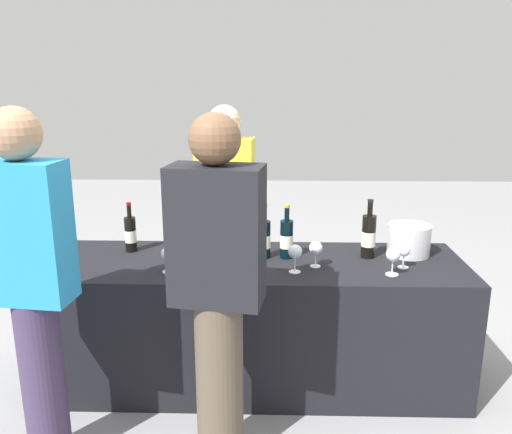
{
  "coord_description": "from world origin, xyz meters",
  "views": [
    {
      "loc": [
        0.07,
        -2.72,
        1.7
      ],
      "look_at": [
        0.0,
        0.0,
        0.97
      ],
      "focal_mm": 36.9,
      "sensor_mm": 36.0,
      "label": 1
    }
  ],
  "objects_px": {
    "wine_bottle_5": "(287,239)",
    "wine_glass_0": "(168,255)",
    "wine_glass_2": "(295,252)",
    "guest_1": "(218,285)",
    "wine_bottle_0": "(131,234)",
    "guest_0": "(31,279)",
    "wine_bottle_4": "(265,239)",
    "ice_bucket": "(409,240)",
    "wine_glass_1": "(248,252)",
    "wine_bottle_2": "(206,230)",
    "wine_glass_4": "(393,256)",
    "wine_bottle_3": "(223,234)",
    "wine_glass_3": "(316,249)",
    "wine_bottle_6": "(369,236)",
    "wine_glass_5": "(404,252)",
    "server_pouring": "(226,215)"
  },
  "relations": [
    {
      "from": "wine_bottle_5",
      "to": "wine_glass_0",
      "type": "bearing_deg",
      "value": -158.62
    },
    {
      "from": "wine_glass_2",
      "to": "guest_1",
      "type": "xyz_separation_m",
      "value": [
        -0.35,
        -0.49,
        0.02
      ]
    },
    {
      "from": "wine_bottle_0",
      "to": "guest_0",
      "type": "xyz_separation_m",
      "value": [
        -0.2,
        -0.84,
        0.06
      ]
    },
    {
      "from": "wine_bottle_4",
      "to": "ice_bucket",
      "type": "distance_m",
      "value": 0.82
    },
    {
      "from": "wine_glass_1",
      "to": "wine_glass_2",
      "type": "xyz_separation_m",
      "value": [
        0.24,
        -0.04,
        0.01
      ]
    },
    {
      "from": "guest_1",
      "to": "wine_bottle_2",
      "type": "bearing_deg",
      "value": 109.06
    },
    {
      "from": "wine_glass_2",
      "to": "wine_glass_4",
      "type": "relative_size",
      "value": 1.03
    },
    {
      "from": "wine_glass_1",
      "to": "guest_0",
      "type": "relative_size",
      "value": 0.08
    },
    {
      "from": "wine_bottle_3",
      "to": "wine_glass_4",
      "type": "bearing_deg",
      "value": -20.01
    },
    {
      "from": "wine_bottle_2",
      "to": "wine_bottle_5",
      "type": "distance_m",
      "value": 0.48
    },
    {
      "from": "wine_bottle_2",
      "to": "wine_glass_3",
      "type": "relative_size",
      "value": 2.4
    },
    {
      "from": "wine_bottle_6",
      "to": "ice_bucket",
      "type": "xyz_separation_m",
      "value": [
        0.24,
        0.05,
        -0.04
      ]
    },
    {
      "from": "wine_bottle_4",
      "to": "wine_bottle_0",
      "type": "bearing_deg",
      "value": 173.3
    },
    {
      "from": "wine_bottle_2",
      "to": "wine_glass_2",
      "type": "distance_m",
      "value": 0.6
    },
    {
      "from": "wine_glass_1",
      "to": "wine_glass_3",
      "type": "xyz_separation_m",
      "value": [
        0.35,
        0.05,
        0.0
      ]
    },
    {
      "from": "guest_0",
      "to": "wine_glass_2",
      "type": "bearing_deg",
      "value": 31.19
    },
    {
      "from": "wine_bottle_5",
      "to": "guest_1",
      "type": "bearing_deg",
      "value": -113.5
    },
    {
      "from": "wine_bottle_3",
      "to": "wine_glass_2",
      "type": "height_order",
      "value": "wine_bottle_3"
    },
    {
      "from": "wine_glass_3",
      "to": "wine_glass_4",
      "type": "relative_size",
      "value": 0.96
    },
    {
      "from": "wine_bottle_0",
      "to": "wine_glass_0",
      "type": "height_order",
      "value": "wine_bottle_0"
    },
    {
      "from": "wine_glass_5",
      "to": "guest_1",
      "type": "relative_size",
      "value": 0.08
    },
    {
      "from": "wine_glass_5",
      "to": "wine_bottle_5",
      "type": "bearing_deg",
      "value": 166.69
    },
    {
      "from": "wine_bottle_6",
      "to": "wine_glass_0",
      "type": "height_order",
      "value": "wine_bottle_6"
    },
    {
      "from": "server_pouring",
      "to": "wine_glass_2",
      "type": "bearing_deg",
      "value": 124.89
    },
    {
      "from": "wine_bottle_2",
      "to": "wine_glass_5",
      "type": "xyz_separation_m",
      "value": [
        1.07,
        -0.26,
        -0.03
      ]
    },
    {
      "from": "wine_glass_2",
      "to": "server_pouring",
      "type": "relative_size",
      "value": 0.1
    },
    {
      "from": "wine_bottle_3",
      "to": "guest_0",
      "type": "bearing_deg",
      "value": -131.31
    },
    {
      "from": "wine_bottle_5",
      "to": "wine_glass_5",
      "type": "xyz_separation_m",
      "value": [
        0.61,
        -0.14,
        -0.02
      ]
    },
    {
      "from": "wine_glass_1",
      "to": "wine_glass_0",
      "type": "bearing_deg",
      "value": -173.05
    },
    {
      "from": "wine_bottle_6",
      "to": "server_pouring",
      "type": "xyz_separation_m",
      "value": [
        -0.83,
        0.48,
        -0.01
      ]
    },
    {
      "from": "wine_bottle_3",
      "to": "server_pouring",
      "type": "xyz_separation_m",
      "value": [
        -0.02,
        0.42,
        0.0
      ]
    },
    {
      "from": "wine_bottle_5",
      "to": "wine_glass_1",
      "type": "distance_m",
      "value": 0.28
    },
    {
      "from": "wine_bottle_0",
      "to": "server_pouring",
      "type": "distance_m",
      "value": 0.66
    },
    {
      "from": "wine_bottle_2",
      "to": "wine_bottle_4",
      "type": "relative_size",
      "value": 1.1
    },
    {
      "from": "wine_glass_2",
      "to": "wine_bottle_2",
      "type": "bearing_deg",
      "value": 145.76
    },
    {
      "from": "wine_bottle_0",
      "to": "wine_glass_5",
      "type": "distance_m",
      "value": 1.52
    },
    {
      "from": "wine_bottle_6",
      "to": "wine_glass_3",
      "type": "height_order",
      "value": "wine_bottle_6"
    },
    {
      "from": "wine_bottle_2",
      "to": "wine_bottle_6",
      "type": "bearing_deg",
      "value": -5.73
    },
    {
      "from": "wine_bottle_6",
      "to": "guest_0",
      "type": "xyz_separation_m",
      "value": [
        -1.54,
        -0.77,
        0.04
      ]
    },
    {
      "from": "wine_bottle_4",
      "to": "wine_glass_4",
      "type": "distance_m",
      "value": 0.7
    },
    {
      "from": "wine_glass_5",
      "to": "guest_0",
      "type": "distance_m",
      "value": 1.81
    },
    {
      "from": "wine_bottle_0",
      "to": "guest_0",
      "type": "bearing_deg",
      "value": -103.1
    },
    {
      "from": "wine_glass_1",
      "to": "guest_1",
      "type": "relative_size",
      "value": 0.09
    },
    {
      "from": "wine_glass_0",
      "to": "server_pouring",
      "type": "distance_m",
      "value": 0.78
    },
    {
      "from": "ice_bucket",
      "to": "guest_1",
      "type": "distance_m",
      "value": 1.28
    },
    {
      "from": "wine_glass_5",
      "to": "wine_bottle_0",
      "type": "bearing_deg",
      "value": 171.12
    },
    {
      "from": "wine_bottle_2",
      "to": "wine_glass_3",
      "type": "bearing_deg",
      "value": -22.51
    },
    {
      "from": "wine_glass_0",
      "to": "wine_glass_1",
      "type": "relative_size",
      "value": 1.0
    },
    {
      "from": "guest_1",
      "to": "ice_bucket",
      "type": "bearing_deg",
      "value": 47.02
    },
    {
      "from": "wine_bottle_4",
      "to": "wine_bottle_6",
      "type": "distance_m",
      "value": 0.58
    }
  ]
}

